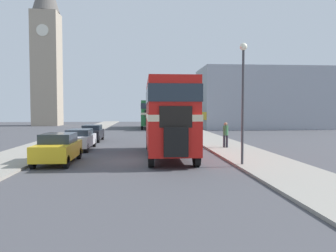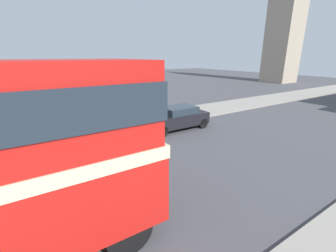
# 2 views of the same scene
# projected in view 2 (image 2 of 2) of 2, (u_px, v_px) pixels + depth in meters

# --- Properties ---
(car_parked_mid) EXTENTS (1.75, 4.37, 1.42)m
(car_parked_mid) POSITION_uv_depth(u_px,v_px,m) (75.00, 136.00, 10.92)
(car_parked_mid) COLOR silver
(car_parked_mid) RESTS_ON ground_plane
(car_parked_far) EXTENTS (1.70, 3.92, 1.44)m
(car_parked_far) POSITION_uv_depth(u_px,v_px,m) (178.00, 118.00, 14.13)
(car_parked_far) COLOR black
(car_parked_far) RESTS_ON ground_plane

